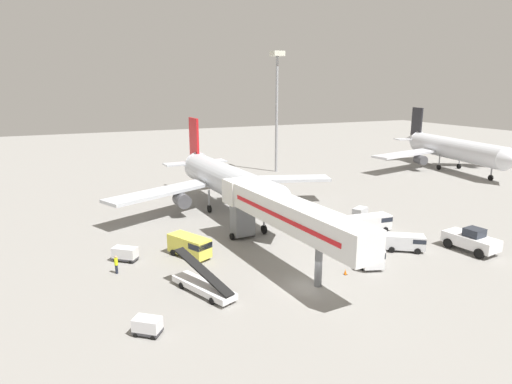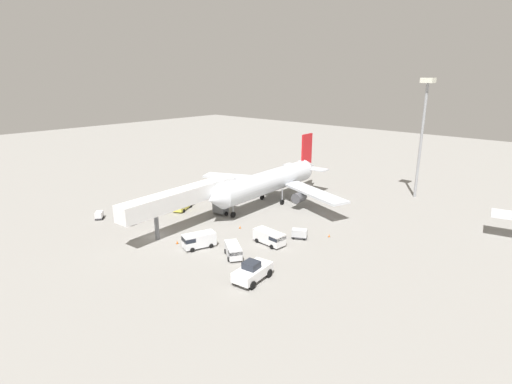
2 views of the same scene
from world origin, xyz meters
The scene contains 17 objects.
ground_plane centered at (0.00, 0.00, 0.00)m, with size 300.00×300.00×0.00m, color gray.
airplane_at_gate centered at (2.17, 26.53, 4.64)m, with size 35.35×34.80×12.75m.
jet_bridge centered at (0.42, 6.33, 5.41)m, with size 5.13×23.66×7.14m.
pushback_tug centered at (21.26, 0.17, 1.26)m, with size 3.48×6.02×2.70m.
belt_loader_truck centered at (-9.06, 2.81, 0.77)m, with size 4.25×7.21×3.31m.
service_van_mid_left centered at (14.64, 3.32, 1.06)m, with size 4.71×4.01×1.83m.
service_van_far_right centered at (-7.73, 11.50, 1.30)m, with size 3.97×5.40×2.28m.
service_van_rear_left centered at (8.37, 2.03, 1.29)m, with size 3.49×5.28×2.27m.
service_van_near_left centered at (15.58, 10.34, 1.20)m, with size 5.43×2.70×2.08m.
baggage_cart_rear_right centered at (-14.31, 13.29, 0.83)m, with size 2.77×2.57×1.50m.
baggage_cart_mid_right centered at (-14.92, -1.86, 0.75)m, with size 2.33×2.20×1.34m.
baggage_cart_mid_center centered at (17.67, 15.26, 0.85)m, with size 2.77×2.35×1.55m.
ground_crew_worker_foreground centered at (-15.57, 10.36, 0.99)m, with size 0.43×0.43×1.87m.
safety_cone_alpha centered at (7.51, 11.99, 0.25)m, with size 0.33×0.33×0.50m.
safety_cone_bravo centered at (20.90, 18.97, 0.24)m, with size 0.32×0.32×0.49m.
safety_cone_charlie centered at (4.77, 0.78, 0.27)m, with size 0.35×0.35×0.54m.
apron_light_mast centered at (22.67, 50.58, 17.30)m, with size 2.40×2.40×24.79m.
Camera 2 is at (52.08, -33.36, 25.16)m, focal length 27.83 mm.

